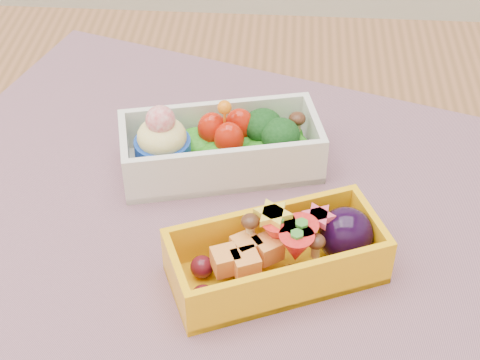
# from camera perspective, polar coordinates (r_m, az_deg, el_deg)

# --- Properties ---
(table) EXTENTS (1.20, 0.80, 0.75)m
(table) POSITION_cam_1_polar(r_m,az_deg,el_deg) (0.69, -3.83, -10.84)
(table) COLOR brown
(table) RESTS_ON ground
(placemat) EXTENTS (0.70, 0.61, 0.00)m
(placemat) POSITION_cam_1_polar(r_m,az_deg,el_deg) (0.64, -0.70, -2.87)
(placemat) COLOR #8A5F66
(placemat) RESTS_ON table
(bento_white) EXTENTS (0.19, 0.12, 0.07)m
(bento_white) POSITION_cam_1_polar(r_m,az_deg,el_deg) (0.67, -1.54, 2.61)
(bento_white) COLOR silver
(bento_white) RESTS_ON placemat
(bento_yellow) EXTENTS (0.18, 0.13, 0.05)m
(bento_yellow) POSITION_cam_1_polar(r_m,az_deg,el_deg) (0.58, 3.15, -5.64)
(bento_yellow) COLOR #FCB00C
(bento_yellow) RESTS_ON placemat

